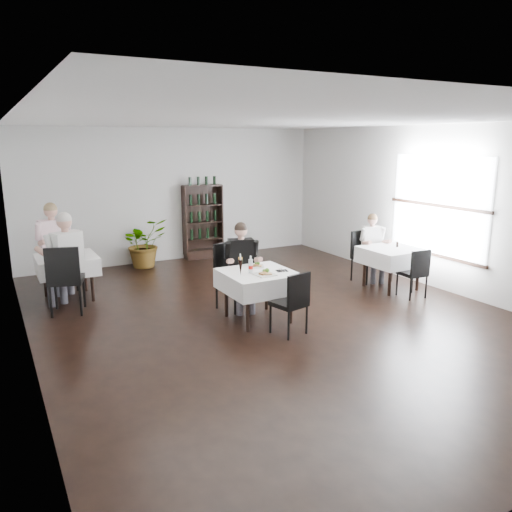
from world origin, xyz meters
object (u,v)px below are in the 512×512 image
Objects in this scene: wine_shelf at (203,222)px; main_table at (258,281)px; diner_main at (242,260)px; potted_tree at (144,243)px.

wine_shelf is 4.41m from main_table.
wine_shelf is 3.85m from diner_main.
diner_main is at bearing 88.24° from main_table.
diner_main is at bearing -103.25° from wine_shelf.
diner_main reaches higher than main_table.
diner_main is (0.02, 0.57, 0.21)m from main_table.
wine_shelf is 1.64× the size of potted_tree.
main_table is 0.72× the size of diner_main.
main_table is at bearing -101.78° from wine_shelf.
potted_tree is at bearing 97.94° from main_table.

